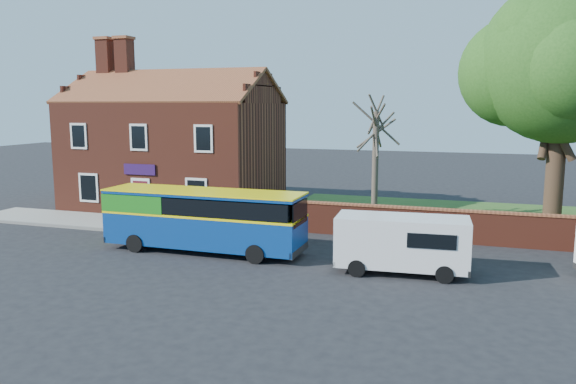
% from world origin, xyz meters
% --- Properties ---
extents(ground, '(120.00, 120.00, 0.00)m').
position_xyz_m(ground, '(0.00, 0.00, 0.00)').
color(ground, black).
rests_on(ground, ground).
extents(pavement, '(18.00, 3.50, 0.12)m').
position_xyz_m(pavement, '(-7.00, 5.75, 0.06)').
color(pavement, gray).
rests_on(pavement, ground).
extents(kerb, '(18.00, 0.15, 0.14)m').
position_xyz_m(kerb, '(-7.00, 4.00, 0.07)').
color(kerb, slate).
rests_on(kerb, ground).
extents(grass_strip, '(26.00, 12.00, 0.04)m').
position_xyz_m(grass_strip, '(13.00, 13.00, 0.02)').
color(grass_strip, '#426B28').
rests_on(grass_strip, ground).
extents(shop_building, '(12.30, 8.13, 10.50)m').
position_xyz_m(shop_building, '(-7.02, 11.50, 3.41)').
color(shop_building, maroon).
rests_on(shop_building, ground).
extents(boundary_wall, '(22.00, 0.38, 1.60)m').
position_xyz_m(boundary_wall, '(13.00, 7.00, 0.81)').
color(boundary_wall, maroon).
rests_on(boundary_wall, ground).
extents(bus, '(8.90, 2.39, 2.71)m').
position_xyz_m(bus, '(-0.57, 1.94, 1.55)').
color(bus, navy).
rests_on(bus, ground).
extents(van_near, '(5.09, 2.34, 2.18)m').
position_xyz_m(van_near, '(8.33, 1.45, 1.22)').
color(van_near, white).
rests_on(van_near, ground).
extents(large_tree, '(10.35, 8.19, 12.63)m').
position_xyz_m(large_tree, '(14.89, 11.78, 8.27)').
color(large_tree, black).
rests_on(large_tree, ground).
extents(bare_tree, '(2.47, 2.94, 6.59)m').
position_xyz_m(bare_tree, '(5.69, 10.89, 3.38)').
color(bare_tree, '#4C4238').
rests_on(bare_tree, ground).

